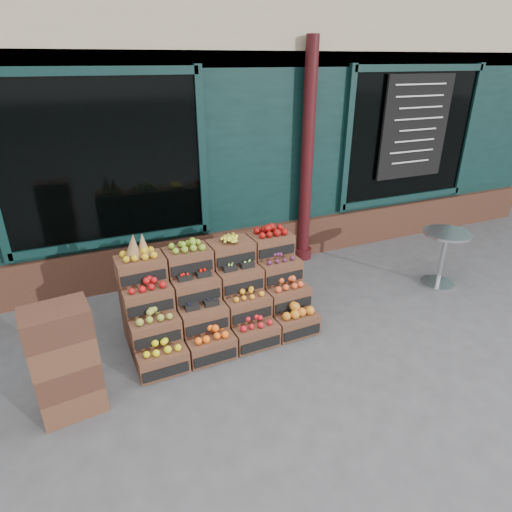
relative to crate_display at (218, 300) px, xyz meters
name	(u,v)px	position (x,y,z in m)	size (l,w,h in m)	color
ground	(298,347)	(0.69, -0.66, -0.40)	(60.00, 60.00, 0.00)	#454548
shop_facade	(171,89)	(0.70, 4.45, 2.00)	(12.00, 6.24, 4.80)	black
crate_display	(218,300)	(0.00, 0.00, 0.00)	(2.08, 1.06, 1.29)	#563321
spare_crates	(65,362)	(-1.61, -0.66, 0.13)	(0.57, 0.43, 1.06)	#563321
bistro_table	(443,252)	(3.21, -0.17, 0.09)	(0.63, 0.63, 0.79)	silver
shopkeeper	(73,204)	(-1.34, 2.17, 0.68)	(0.79, 0.52, 2.16)	#1C6434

